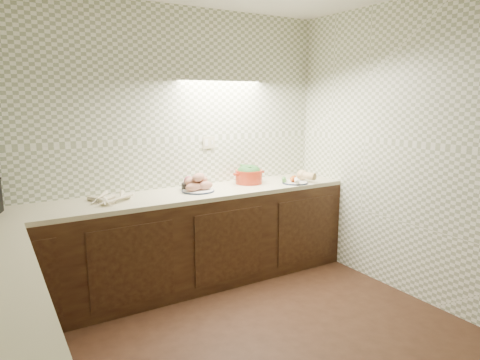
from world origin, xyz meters
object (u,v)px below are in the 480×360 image
parsnip_pile (114,199)px  veg_plate (298,178)px  sweet_potato_plate (197,185)px  onion_bowl (190,184)px  dutch_oven (249,174)px

parsnip_pile → veg_plate: (1.87, -0.10, 0.01)m
parsnip_pile → sweet_potato_plate: sweet_potato_plate is taller
onion_bowl → veg_plate: size_ratio=0.50×
parsnip_pile → sweet_potato_plate: (0.79, 0.04, 0.03)m
onion_bowl → parsnip_pile: bearing=-168.4°
veg_plate → parsnip_pile: bearing=177.0°
parsnip_pile → onion_bowl: size_ratio=2.19×
dutch_oven → parsnip_pile: bearing=-175.7°
dutch_oven → veg_plate: bearing=-25.8°
onion_bowl → dutch_oven: dutch_oven is taller
sweet_potato_plate → dutch_oven: bearing=7.0°
dutch_oven → veg_plate: (0.46, -0.22, -0.05)m
onion_bowl → veg_plate: onion_bowl is taller
parsnip_pile → onion_bowl: 0.78m
sweet_potato_plate → onion_bowl: bearing=102.3°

